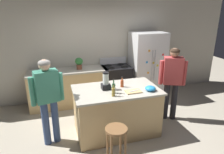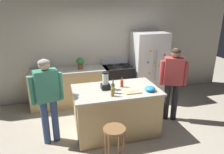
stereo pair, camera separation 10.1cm
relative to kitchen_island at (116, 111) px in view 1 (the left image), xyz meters
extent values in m
plane|color=#B2A893|center=(0.00, 0.00, -0.48)|extent=(14.00, 14.00, 0.00)
cube|color=beige|center=(0.00, 1.95, 0.87)|extent=(8.00, 0.10, 2.70)
cube|color=tan|center=(0.00, 0.00, -0.02)|extent=(1.62, 0.93, 0.92)
cube|color=#B2AD9E|center=(0.00, 0.00, 0.46)|extent=(1.68, 0.99, 0.04)
cube|color=tan|center=(-0.80, 1.55, -0.02)|extent=(2.00, 0.64, 0.92)
cube|color=#B2AD9E|center=(-0.80, 1.55, 0.46)|extent=(2.00, 0.64, 0.04)
cube|color=silver|center=(1.38, 1.50, 0.44)|extent=(0.90, 0.70, 1.84)
cylinder|color=#B7BABF|center=(1.34, 1.13, 0.53)|extent=(0.02, 0.02, 0.83)
cylinder|color=#B7BABF|center=(1.42, 1.13, 0.53)|extent=(0.02, 0.02, 0.83)
cube|color=#268CD8|center=(1.20, 1.15, 0.63)|extent=(0.05, 0.01, 0.05)
cube|color=orange|center=(1.25, 1.15, 0.93)|extent=(0.05, 0.01, 0.05)
cube|color=red|center=(1.66, 1.15, 0.80)|extent=(0.05, 0.01, 0.05)
cube|color=yellow|center=(1.39, 1.15, 0.60)|extent=(0.05, 0.01, 0.05)
cube|color=orange|center=(1.25, 1.15, 0.34)|extent=(0.05, 0.01, 0.05)
cube|color=yellow|center=(1.52, 1.15, 0.52)|extent=(0.05, 0.01, 0.05)
cube|color=black|center=(0.48, 1.52, 0.00)|extent=(0.76, 0.64, 0.96)
cube|color=black|center=(0.48, 1.20, -0.05)|extent=(0.60, 0.01, 0.24)
cube|color=#B7BABF|center=(0.48, 1.81, 0.57)|extent=(0.76, 0.06, 0.18)
cylinder|color=black|center=(0.30, 1.37, 0.48)|extent=(0.18, 0.18, 0.01)
cylinder|color=black|center=(0.66, 1.37, 0.48)|extent=(0.18, 0.18, 0.01)
cylinder|color=black|center=(0.30, 1.67, 0.48)|extent=(0.18, 0.18, 0.01)
cylinder|color=black|center=(0.66, 1.67, 0.48)|extent=(0.18, 0.18, 0.01)
cylinder|color=#384C7A|center=(-1.38, -0.02, -0.04)|extent=(0.16, 0.16, 0.87)
cylinder|color=#384C7A|center=(-1.20, 0.02, -0.04)|extent=(0.16, 0.16, 0.87)
cube|color=#3F8C72|center=(-1.29, 0.00, 0.68)|extent=(0.44, 0.31, 0.58)
cylinder|color=#3F8C72|center=(-1.53, -0.06, 0.63)|extent=(0.11, 0.11, 0.52)
cylinder|color=#3F8C72|center=(-1.05, 0.05, 0.63)|extent=(0.11, 0.11, 0.52)
sphere|color=#D8AD8C|center=(-1.29, 0.00, 1.07)|extent=(0.24, 0.24, 0.20)
ellipsoid|color=gray|center=(-1.29, 0.00, 1.10)|extent=(0.25, 0.25, 0.12)
cylinder|color=#26262B|center=(1.42, 0.12, -0.05)|extent=(0.17, 0.17, 0.87)
cylinder|color=#26262B|center=(1.26, 0.19, -0.05)|extent=(0.17, 0.17, 0.87)
cube|color=#B23F3F|center=(1.34, 0.15, 0.69)|extent=(0.45, 0.36, 0.60)
cylinder|color=#B23F3F|center=(1.57, 0.05, 0.64)|extent=(0.12, 0.12, 0.54)
cylinder|color=#B23F3F|center=(1.11, 0.25, 0.64)|extent=(0.12, 0.12, 0.54)
sphere|color=#8C664C|center=(1.34, 0.15, 1.09)|extent=(0.26, 0.26, 0.20)
ellipsoid|color=#332319|center=(1.34, 0.15, 1.12)|extent=(0.28, 0.28, 0.12)
cylinder|color=brown|center=(-0.28, -0.88, 0.17)|extent=(0.36, 0.36, 0.04)
cylinder|color=brown|center=(-0.40, -1.00, -0.17)|extent=(0.04, 0.04, 0.63)
cylinder|color=brown|center=(-0.16, -1.00, -0.17)|extent=(0.04, 0.04, 0.63)
cylinder|color=brown|center=(-0.40, -0.77, -0.17)|extent=(0.04, 0.04, 0.63)
cylinder|color=brown|center=(-0.16, -0.77, -0.17)|extent=(0.04, 0.04, 0.63)
cylinder|color=brown|center=(-0.51, 1.55, 0.54)|extent=(0.14, 0.14, 0.12)
ellipsoid|color=#337A38|center=(-0.51, 1.55, 0.69)|extent=(0.20, 0.20, 0.18)
cube|color=black|center=(-0.20, 0.06, 0.53)|extent=(0.17, 0.17, 0.10)
cylinder|color=silver|center=(-0.20, 0.06, 0.69)|extent=(0.12, 0.12, 0.22)
cylinder|color=black|center=(-0.20, 0.06, 0.81)|extent=(0.12, 0.12, 0.02)
cylinder|color=olive|center=(-0.15, -0.30, 0.55)|extent=(0.06, 0.06, 0.15)
cylinder|color=olive|center=(-0.15, -0.30, 0.66)|extent=(0.02, 0.02, 0.07)
cylinder|color=black|center=(-0.15, -0.30, 0.70)|extent=(0.03, 0.03, 0.02)
cylinder|color=#B24C26|center=(0.14, 0.08, 0.55)|extent=(0.06, 0.06, 0.14)
cylinder|color=#B24C26|center=(0.14, 0.08, 0.65)|extent=(0.02, 0.02, 0.06)
cylinder|color=black|center=(0.14, 0.08, 0.68)|extent=(0.03, 0.03, 0.02)
cylinder|color=#2D6638|center=(-0.11, -0.17, 0.57)|extent=(0.07, 0.07, 0.18)
cylinder|color=#2D6638|center=(-0.11, -0.17, 0.70)|extent=(0.03, 0.03, 0.08)
cylinder|color=black|center=(-0.11, -0.17, 0.74)|extent=(0.03, 0.03, 0.02)
ellipsoid|color=#268CD8|center=(0.60, -0.26, 0.52)|extent=(0.21, 0.21, 0.09)
cube|color=tan|center=(0.26, -0.23, 0.49)|extent=(0.30, 0.20, 0.02)
cube|color=#B7BABF|center=(0.28, -0.23, 0.50)|extent=(0.22, 0.08, 0.01)
camera|label=1|loc=(-1.15, -3.56, 2.02)|focal=33.02mm
camera|label=2|loc=(-1.05, -3.58, 2.02)|focal=33.02mm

